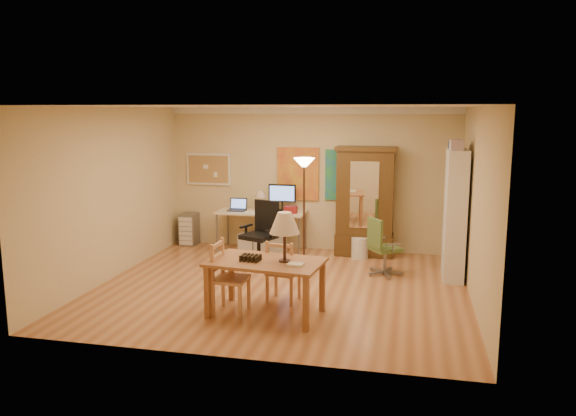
% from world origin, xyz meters
% --- Properties ---
extents(floor, '(5.50, 5.50, 0.00)m').
position_xyz_m(floor, '(0.00, 0.00, 0.00)').
color(floor, '#9B5D37').
rests_on(floor, ground).
extents(crown_molding, '(5.50, 0.08, 0.12)m').
position_xyz_m(crown_molding, '(0.00, 2.46, 2.64)').
color(crown_molding, white).
rests_on(crown_molding, floor).
extents(corkboard, '(0.90, 0.04, 0.62)m').
position_xyz_m(corkboard, '(-2.05, 2.47, 1.50)').
color(corkboard, tan).
rests_on(corkboard, floor).
extents(art_panel_left, '(0.80, 0.04, 1.00)m').
position_xyz_m(art_panel_left, '(-0.25, 2.47, 1.45)').
color(art_panel_left, yellow).
rests_on(art_panel_left, floor).
extents(art_panel_right, '(0.75, 0.04, 0.95)m').
position_xyz_m(art_panel_right, '(0.65, 2.47, 1.45)').
color(art_panel_right, teal).
rests_on(art_panel_right, floor).
extents(dining_table, '(1.55, 1.03, 1.37)m').
position_xyz_m(dining_table, '(0.15, -1.14, 0.87)').
color(dining_table, brown).
rests_on(dining_table, floor).
extents(ladder_chair_back, '(0.46, 0.44, 0.89)m').
position_xyz_m(ladder_chair_back, '(0.17, -0.62, 0.41)').
color(ladder_chair_back, tan).
rests_on(ladder_chair_back, floor).
extents(ladder_chair_left, '(0.43, 0.45, 0.96)m').
position_xyz_m(ladder_chair_left, '(-0.44, -1.16, 0.45)').
color(ladder_chair_left, tan).
rests_on(ladder_chair_left, floor).
extents(torchiere_lamp, '(0.34, 0.34, 1.89)m').
position_xyz_m(torchiere_lamp, '(0.17, 0.88, 1.52)').
color(torchiere_lamp, '#44291B').
rests_on(torchiere_lamp, floor).
extents(computer_desk, '(1.67, 0.73, 1.26)m').
position_xyz_m(computer_desk, '(-0.85, 2.16, 0.46)').
color(computer_desk, beige).
rests_on(computer_desk, floor).
extents(office_chair_black, '(0.68, 0.68, 1.11)m').
position_xyz_m(office_chair_black, '(-0.64, 1.15, 0.30)').
color(office_chair_black, black).
rests_on(office_chair_black, floor).
extents(office_chair_green, '(0.60, 0.60, 0.94)m').
position_xyz_m(office_chair_green, '(1.46, 1.00, 0.25)').
color(office_chair_green, slate).
rests_on(office_chair_green, floor).
extents(drawer_cart, '(0.31, 0.38, 0.63)m').
position_xyz_m(drawer_cart, '(-2.42, 2.29, 0.31)').
color(drawer_cart, slate).
rests_on(drawer_cart, floor).
extents(armoire, '(1.09, 0.52, 2.00)m').
position_xyz_m(armoire, '(1.05, 2.24, 0.87)').
color(armoire, '#3E2710').
rests_on(armoire, floor).
extents(bookshelf, '(0.31, 0.82, 2.05)m').
position_xyz_m(bookshelf, '(2.55, 1.07, 1.02)').
color(bookshelf, white).
rests_on(bookshelf, floor).
extents(wastebin, '(0.30, 0.30, 0.38)m').
position_xyz_m(wastebin, '(0.99, 1.97, 0.19)').
color(wastebin, silver).
rests_on(wastebin, floor).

